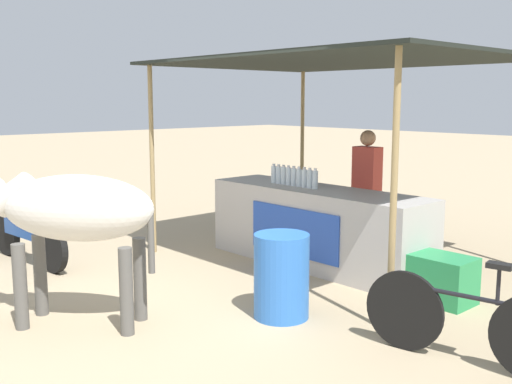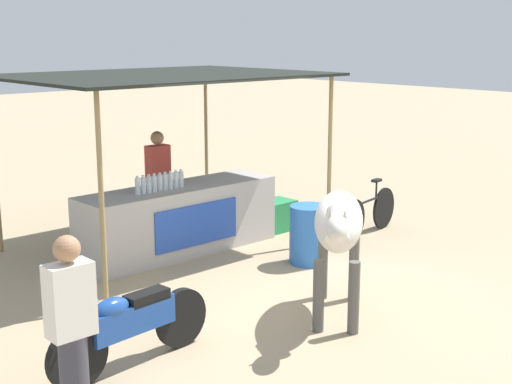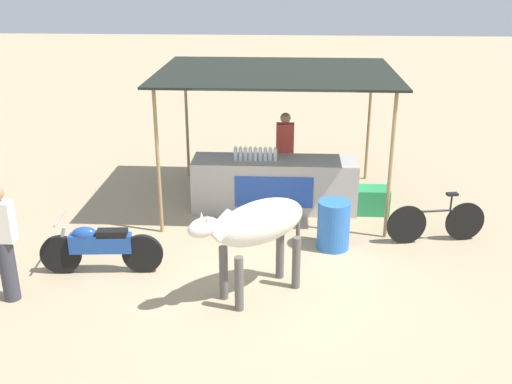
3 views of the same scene
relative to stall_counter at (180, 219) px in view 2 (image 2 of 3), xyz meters
The scene contains 11 objects.
ground_plane 2.25m from the stall_counter, 90.00° to the right, with size 60.00×60.00×0.00m, color tan.
stall_counter is the anchor object (origin of this frame).
stall_awning 1.96m from the stall_counter, 90.00° to the left, with size 4.20×3.20×2.51m.
water_bottle_row 0.69m from the stall_counter, behind, with size 0.79×0.07×0.25m.
vendor_behind_counter 0.86m from the stall_counter, 76.75° to the left, with size 0.34×0.22×1.65m.
cooler_box 1.81m from the stall_counter, ahead, with size 0.60×0.44×0.48m, color #268C4C.
water_barrel 1.87m from the stall_counter, 58.11° to the right, with size 0.52×0.52×0.80m, color blue.
cow 3.15m from the stall_counter, 92.93° to the right, with size 1.63×1.45×1.44m.
motorcycle_parked 3.61m from the stall_counter, 133.77° to the right, with size 1.80×0.55×0.90m.
bicycle_leaning 2.97m from the stall_counter, 25.32° to the right, with size 1.64×0.35×0.85m.
passerby_on_street 4.90m from the stall_counter, 135.73° to the right, with size 0.34×0.22×1.65m.
Camera 2 is at (-5.81, -5.75, 3.07)m, focal length 50.00 mm.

